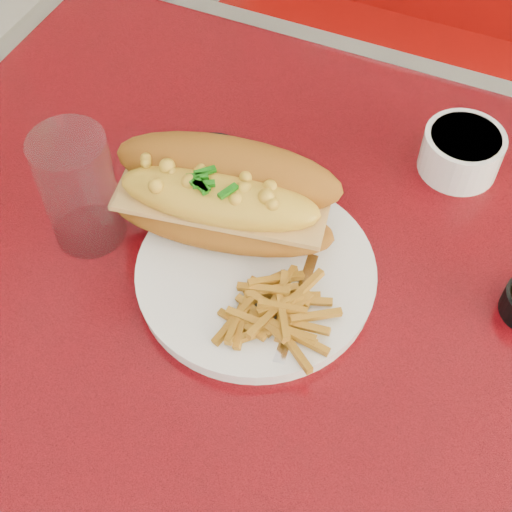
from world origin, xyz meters
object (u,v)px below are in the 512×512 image
at_px(mac_hoagie, 223,195).
at_px(water_tumbler, 79,190).
at_px(gravy_ramekin, 462,151).
at_px(fork, 302,292).
at_px(booth_bench_far, 466,143).
at_px(sauce_cup_left, 214,163).
at_px(diner_table, 361,395).
at_px(dinner_plate, 256,273).

relative_size(mac_hoagie, water_tumbler, 1.90).
bearing_deg(gravy_ramekin, fork, -111.39).
distance_m(booth_bench_far, sauce_cup_left, 0.89).
height_order(diner_table, booth_bench_far, booth_bench_far).
distance_m(fork, water_tumbler, 0.25).
relative_size(booth_bench_far, dinner_plate, 3.78).
bearing_deg(diner_table, water_tumbler, -177.31).
relative_size(dinner_plate, water_tumbler, 2.35).
bearing_deg(diner_table, sauce_cup_left, 154.42).
bearing_deg(sauce_cup_left, water_tumbler, -123.59).
bearing_deg(dinner_plate, water_tumbler, -175.38).
xyz_separation_m(booth_bench_far, gravy_ramekin, (0.01, -0.57, 0.51)).
bearing_deg(dinner_plate, gravy_ramekin, 58.00).
xyz_separation_m(booth_bench_far, dinner_plate, (-0.13, -0.81, 0.49)).
bearing_deg(sauce_cup_left, booth_bench_far, 71.08).
relative_size(dinner_plate, mac_hoagie, 1.24).
xyz_separation_m(booth_bench_far, mac_hoagie, (-0.19, -0.77, 0.55)).
relative_size(booth_bench_far, fork, 7.47).
bearing_deg(booth_bench_far, gravy_ramekin, -88.53).
height_order(gravy_ramekin, water_tumbler, water_tumbler).
bearing_deg(mac_hoagie, sauce_cup_left, 113.28).
xyz_separation_m(diner_table, water_tumbler, (-0.32, -0.02, 0.23)).
bearing_deg(diner_table, mac_hoagie, 167.71).
height_order(booth_bench_far, water_tumbler, water_tumbler).
bearing_deg(diner_table, booth_bench_far, 90.00).
bearing_deg(mac_hoagie, water_tumbler, -167.40).
relative_size(fork, water_tumbler, 1.19).
xyz_separation_m(gravy_ramekin, water_tumbler, (-0.34, -0.25, 0.04)).
distance_m(mac_hoagie, gravy_ramekin, 0.29).
bearing_deg(sauce_cup_left, fork, -37.78).
bearing_deg(booth_bench_far, mac_hoagie, -103.90).
xyz_separation_m(booth_bench_far, fork, (-0.08, -0.82, 0.50)).
xyz_separation_m(dinner_plate, fork, (0.05, -0.01, 0.01)).
height_order(fork, water_tumbler, water_tumbler).
distance_m(diner_table, fork, 0.20).
relative_size(diner_table, dinner_plate, 3.88).
relative_size(sauce_cup_left, water_tumbler, 0.57).
xyz_separation_m(diner_table, dinner_plate, (-0.13, 0.00, 0.17)).
relative_size(diner_table, water_tumbler, 9.11).
bearing_deg(water_tumbler, dinner_plate, 4.62).
distance_m(diner_table, mac_hoagie, 0.30).
distance_m(booth_bench_far, water_tumbler, 1.04).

